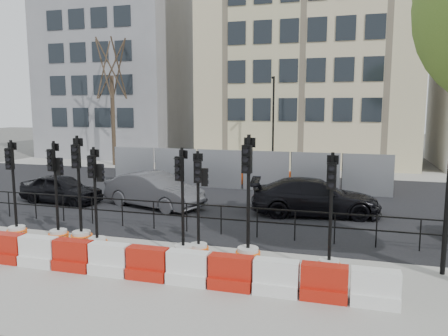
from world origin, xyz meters
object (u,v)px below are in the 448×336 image
(traffic_signal_d, at_px, (97,226))
(car_c, at_px, (315,197))
(traffic_signal_h, at_px, (329,250))
(car_a, at_px, (61,189))
(traffic_signal_a, at_px, (16,218))

(traffic_signal_d, distance_m, car_c, 8.32)
(traffic_signal_h, distance_m, car_a, 12.69)
(traffic_signal_d, bearing_deg, traffic_signal_a, 172.37)
(traffic_signal_h, relative_size, car_a, 0.81)
(car_c, bearing_deg, car_a, 85.75)
(traffic_signal_a, relative_size, traffic_signal_d, 1.04)
(car_a, bearing_deg, traffic_signal_h, -109.07)
(traffic_signal_d, relative_size, car_c, 0.59)
(traffic_signal_a, bearing_deg, traffic_signal_h, -10.25)
(car_a, bearing_deg, car_c, -80.64)
(traffic_signal_a, xyz_separation_m, car_a, (-1.85, 4.81, -0.02))
(traffic_signal_a, height_order, car_a, traffic_signal_a)
(traffic_signal_h, height_order, car_a, traffic_signal_h)
(traffic_signal_h, bearing_deg, traffic_signal_a, -179.29)
(car_a, relative_size, car_c, 0.74)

